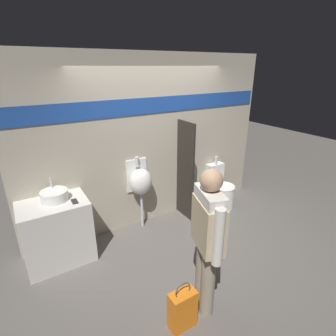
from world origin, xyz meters
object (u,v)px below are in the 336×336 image
object	(u,v)px
urinal_near_counter	(140,182)
toilet	(221,190)
sink_basin	(54,196)
cell_phone	(75,201)
person_in_vest	(208,234)
shopping_bag	(182,309)

from	to	relation	value
urinal_near_counter	toilet	size ratio (longest dim) A/B	1.29
toilet	sink_basin	bearing A→B (deg)	178.39
sink_basin	urinal_near_counter	bearing A→B (deg)	4.06
cell_phone	person_in_vest	xyz separation A→B (m)	(0.94, -1.51, 0.07)
shopping_bag	cell_phone	bearing A→B (deg)	110.71
urinal_near_counter	person_in_vest	xyz separation A→B (m)	(-0.13, -1.77, 0.15)
cell_phone	toilet	world-z (taller)	toilet
toilet	person_in_vest	bearing A→B (deg)	-136.96
cell_phone	shopping_bag	bearing A→B (deg)	-69.29
sink_basin	shopping_bag	bearing A→B (deg)	-65.47
toilet	shopping_bag	size ratio (longest dim) A/B	1.66
cell_phone	shopping_bag	distance (m)	1.82
cell_phone	urinal_near_counter	distance (m)	1.10
sink_basin	shopping_bag	world-z (taller)	sink_basin
sink_basin	person_in_vest	world-z (taller)	person_in_vest
cell_phone	shopping_bag	size ratio (longest dim) A/B	0.25
cell_phone	shopping_bag	world-z (taller)	cell_phone
shopping_bag	sink_basin	bearing A→B (deg)	114.53
cell_phone	urinal_near_counter	xyz separation A→B (m)	(1.06, 0.26, -0.08)
urinal_near_counter	person_in_vest	distance (m)	1.78
sink_basin	cell_phone	bearing A→B (deg)	-40.57
sink_basin	person_in_vest	size ratio (longest dim) A/B	0.21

